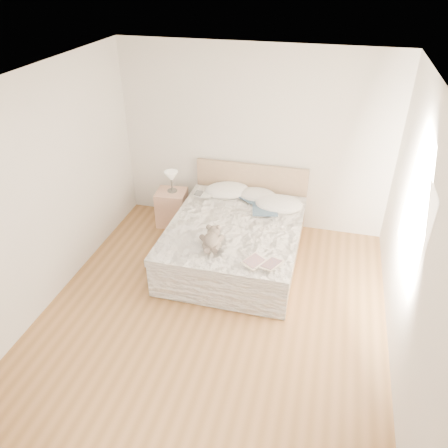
{
  "coord_description": "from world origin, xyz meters",
  "views": [
    {
      "loc": [
        1.09,
        -3.69,
        3.68
      ],
      "look_at": [
        -0.13,
        1.05,
        0.62
      ],
      "focal_mm": 35.0,
      "sensor_mm": 36.0,
      "label": 1
    }
  ],
  "objects_px": {
    "bed": "(236,239)",
    "childrens_book": "(263,263)",
    "photo_book": "(203,195)",
    "table_lamp": "(171,177)",
    "nightstand": "(172,208)",
    "teddy_bear": "(211,246)"
  },
  "relations": [
    {
      "from": "table_lamp",
      "to": "childrens_book",
      "type": "relative_size",
      "value": 0.8
    },
    {
      "from": "childrens_book",
      "to": "teddy_bear",
      "type": "distance_m",
      "value": 0.68
    },
    {
      "from": "bed",
      "to": "photo_book",
      "type": "distance_m",
      "value": 0.9
    },
    {
      "from": "bed",
      "to": "childrens_book",
      "type": "xyz_separation_m",
      "value": [
        0.52,
        -0.87,
        0.32
      ]
    },
    {
      "from": "childrens_book",
      "to": "teddy_bear",
      "type": "height_order",
      "value": "teddy_bear"
    },
    {
      "from": "photo_book",
      "to": "childrens_book",
      "type": "xyz_separation_m",
      "value": [
        1.15,
        -1.43,
        0.0
      ]
    },
    {
      "from": "nightstand",
      "to": "childrens_book",
      "type": "bearing_deg",
      "value": -41.97
    },
    {
      "from": "childrens_book",
      "to": "teddy_bear",
      "type": "xyz_separation_m",
      "value": [
        -0.66,
        0.16,
        0.02
      ]
    },
    {
      "from": "bed",
      "to": "table_lamp",
      "type": "relative_size",
      "value": 6.56
    },
    {
      "from": "bed",
      "to": "photo_book",
      "type": "bearing_deg",
      "value": 138.67
    },
    {
      "from": "childrens_book",
      "to": "bed",
      "type": "bearing_deg",
      "value": 148.29
    },
    {
      "from": "bed",
      "to": "childrens_book",
      "type": "height_order",
      "value": "bed"
    },
    {
      "from": "bed",
      "to": "nightstand",
      "type": "xyz_separation_m",
      "value": [
        -1.18,
        0.65,
        -0.03
      ]
    },
    {
      "from": "nightstand",
      "to": "bed",
      "type": "bearing_deg",
      "value": -28.95
    },
    {
      "from": "table_lamp",
      "to": "teddy_bear",
      "type": "bearing_deg",
      "value": -53.73
    },
    {
      "from": "photo_book",
      "to": "childrens_book",
      "type": "height_order",
      "value": "childrens_book"
    },
    {
      "from": "table_lamp",
      "to": "teddy_bear",
      "type": "distance_m",
      "value": 1.73
    },
    {
      "from": "table_lamp",
      "to": "childrens_book",
      "type": "bearing_deg",
      "value": -42.63
    },
    {
      "from": "nightstand",
      "to": "childrens_book",
      "type": "relative_size",
      "value": 1.37
    },
    {
      "from": "teddy_bear",
      "to": "bed",
      "type": "bearing_deg",
      "value": 65.43
    },
    {
      "from": "photo_book",
      "to": "teddy_bear",
      "type": "relative_size",
      "value": 0.77
    },
    {
      "from": "childrens_book",
      "to": "nightstand",
      "type": "bearing_deg",
      "value": 165.72
    }
  ]
}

